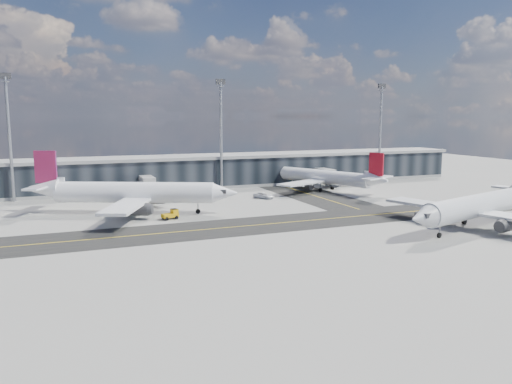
{
  "coord_description": "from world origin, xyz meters",
  "views": [
    {
      "loc": [
        -40.64,
        -77.29,
        19.33
      ],
      "look_at": [
        -5.34,
        10.26,
        5.0
      ],
      "focal_mm": 35.0,
      "sensor_mm": 36.0,
      "label": 1
    }
  ],
  "objects_px": {
    "airliner_af": "(132,193)",
    "airliner_near": "(480,205)",
    "service_van": "(264,195)",
    "baggage_tug": "(171,214)",
    "airliner_redtail": "(326,177)"
  },
  "relations": [
    {
      "from": "airliner_af",
      "to": "airliner_near",
      "type": "bearing_deg",
      "value": 80.91
    },
    {
      "from": "service_van",
      "to": "baggage_tug",
      "type": "bearing_deg",
      "value": 178.74
    },
    {
      "from": "airliner_redtail",
      "to": "baggage_tug",
      "type": "relative_size",
      "value": 10.38
    },
    {
      "from": "airliner_af",
      "to": "airliner_near",
      "type": "xyz_separation_m",
      "value": [
        54.74,
        -36.19,
        -0.22
      ]
    },
    {
      "from": "airliner_redtail",
      "to": "airliner_near",
      "type": "xyz_separation_m",
      "value": [
        3.06,
        -48.62,
        0.39
      ]
    },
    {
      "from": "airliner_af",
      "to": "airliner_near",
      "type": "height_order",
      "value": "airliner_af"
    },
    {
      "from": "airliner_redtail",
      "to": "service_van",
      "type": "height_order",
      "value": "airliner_redtail"
    },
    {
      "from": "airliner_af",
      "to": "baggage_tug",
      "type": "distance_m",
      "value": 11.25
    },
    {
      "from": "service_van",
      "to": "airliner_redtail",
      "type": "bearing_deg",
      "value": -17.61
    },
    {
      "from": "baggage_tug",
      "to": "airliner_af",
      "type": "bearing_deg",
      "value": -160.46
    },
    {
      "from": "airliner_af",
      "to": "service_van",
      "type": "relative_size",
      "value": 7.96
    },
    {
      "from": "airliner_af",
      "to": "airliner_near",
      "type": "distance_m",
      "value": 65.62
    },
    {
      "from": "airliner_af",
      "to": "service_van",
      "type": "xyz_separation_m",
      "value": [
        31.76,
        6.96,
        -3.45
      ]
    },
    {
      "from": "airliner_near",
      "to": "baggage_tug",
      "type": "xyz_separation_m",
      "value": [
        -48.75,
        27.22,
        -2.97
      ]
    },
    {
      "from": "airliner_redtail",
      "to": "airliner_near",
      "type": "distance_m",
      "value": 48.72
    }
  ]
}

